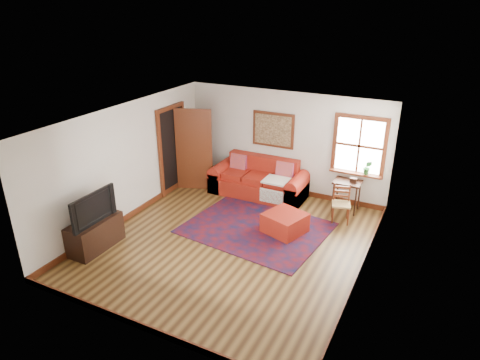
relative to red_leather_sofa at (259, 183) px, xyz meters
The scene contains 13 objects.
ground 2.37m from the red_leather_sofa, 78.75° to the right, with size 5.50×5.50×0.00m, color #3E2610.
room_envelope 2.70m from the red_leather_sofa, 78.68° to the right, with size 5.04×5.54×2.52m.
window 2.49m from the red_leather_sofa, 10.20° to the left, with size 1.18×0.20×1.38m.
doorway 1.98m from the red_leather_sofa, 163.46° to the right, with size 0.89×1.08×2.14m.
framed_artwork 1.33m from the red_leather_sofa, 69.05° to the left, with size 1.05×0.07×0.85m.
persian_rug 1.74m from the red_leather_sofa, 67.50° to the right, with size 2.79×2.23×0.02m, color #590C12.
red_leather_sofa is the anchor object (origin of this frame).
red_ottoman 1.92m from the red_leather_sofa, 49.61° to the right, with size 0.73×0.73×0.42m, color #9F2114.
side_table 2.13m from the red_leather_sofa, ahead, with size 0.60×0.45×0.72m.
ladder_back_chair 2.18m from the red_leather_sofa, 11.86° to the right, with size 0.47×0.46×0.82m.
media_cabinet 4.06m from the red_leather_sofa, 116.02° to the right, with size 0.49×1.08×0.60m, color black.
television 4.15m from the red_leather_sofa, 115.43° to the right, with size 1.06×0.14×0.61m, color black.
candle_hurricane 3.66m from the red_leather_sofa, 118.46° to the right, with size 0.12×0.12×0.18m.
Camera 1 is at (3.43, -6.45, 4.46)m, focal length 32.00 mm.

